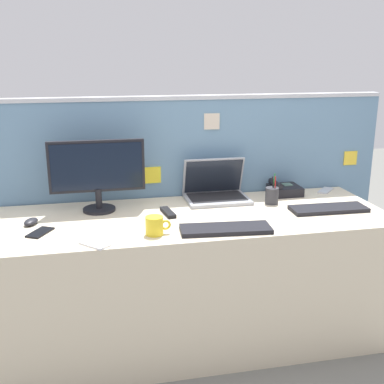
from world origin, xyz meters
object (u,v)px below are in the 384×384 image
at_px(keyboard_spare, 226,229).
at_px(laptop, 216,190).
at_px(coffee_mug, 155,226).
at_px(cell_phone_silver_slab, 326,190).
at_px(tv_remote, 168,212).
at_px(desk_phone, 284,189).
at_px(pen_cup, 272,195).
at_px(computer_mouse_right_hand, 31,222).
at_px(cell_phone_white_slab, 95,244).
at_px(keyboard_main, 329,209).
at_px(desktop_monitor, 97,171).
at_px(cell_phone_black_slab, 40,232).

bearing_deg(keyboard_spare, laptop, 85.81).
bearing_deg(coffee_mug, laptop, 49.75).
bearing_deg(cell_phone_silver_slab, tv_remote, -122.91).
xyz_separation_m(desk_phone, pen_cup, (-0.14, -0.16, 0.02)).
distance_m(keyboard_spare, computer_mouse_right_hand, 1.01).
relative_size(cell_phone_silver_slab, cell_phone_white_slab, 1.05).
bearing_deg(pen_cup, coffee_mug, -154.04).
xyz_separation_m(keyboard_main, tv_remote, (-0.90, 0.12, -0.00)).
bearing_deg(pen_cup, tv_remote, -173.85).
height_order(desktop_monitor, keyboard_spare, desktop_monitor).
distance_m(desk_phone, keyboard_spare, 0.77).
relative_size(keyboard_main, computer_mouse_right_hand, 4.31).
bearing_deg(cell_phone_black_slab, keyboard_spare, 19.01).
distance_m(pen_cup, cell_phone_black_slab, 1.31).
height_order(keyboard_spare, computer_mouse_right_hand, computer_mouse_right_hand).
bearing_deg(laptop, pen_cup, -27.72).
relative_size(desktop_monitor, keyboard_spare, 1.16).
height_order(laptop, cell_phone_white_slab, laptop).
bearing_deg(desktop_monitor, cell_phone_white_slab, -93.59).
relative_size(cell_phone_white_slab, coffee_mug, 1.15).
xyz_separation_m(pen_cup, coffee_mug, (-0.74, -0.36, -0.00)).
bearing_deg(desktop_monitor, cell_phone_silver_slab, 3.92).
distance_m(pen_cup, tv_remote, 0.63).
xyz_separation_m(desktop_monitor, cell_phone_white_slab, (-0.03, -0.52, -0.23)).
relative_size(desktop_monitor, computer_mouse_right_hand, 5.26).
xyz_separation_m(cell_phone_silver_slab, tv_remote, (-1.07, -0.25, 0.01)).
xyz_separation_m(keyboard_spare, tv_remote, (-0.24, 0.32, -0.00)).
bearing_deg(cell_phone_silver_slab, keyboard_main, -70.53).
relative_size(keyboard_spare, pen_cup, 2.56).
xyz_separation_m(desk_phone, cell_phone_white_slab, (-1.18, -0.60, -0.03)).
bearing_deg(tv_remote, desk_phone, 8.59).
bearing_deg(coffee_mug, desk_phone, 30.71).
bearing_deg(tv_remote, keyboard_spare, -60.89).
distance_m(cell_phone_white_slab, cell_phone_black_slab, 0.33).
bearing_deg(cell_phone_white_slab, keyboard_spare, -38.22).
distance_m(tv_remote, coffee_mug, 0.31).
bearing_deg(keyboard_spare, keyboard_main, 21.40).
relative_size(keyboard_main, tv_remote, 2.54).
relative_size(desktop_monitor, cell_phone_silver_slab, 3.46).
relative_size(computer_mouse_right_hand, tv_remote, 0.59).
height_order(keyboard_main, keyboard_spare, same).
bearing_deg(desk_phone, cell_phone_white_slab, -152.95).
relative_size(computer_mouse_right_hand, cell_phone_silver_slab, 0.66).
xyz_separation_m(tv_remote, coffee_mug, (-0.11, -0.29, 0.04)).
bearing_deg(coffee_mug, cell_phone_white_slab, -165.57).
xyz_separation_m(computer_mouse_right_hand, cell_phone_silver_slab, (1.79, 0.27, -0.01)).
bearing_deg(desktop_monitor, computer_mouse_right_hand, -154.23).
height_order(desk_phone, cell_phone_white_slab, desk_phone).
relative_size(desktop_monitor, laptop, 1.41).
relative_size(pen_cup, cell_phone_silver_slab, 1.16).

